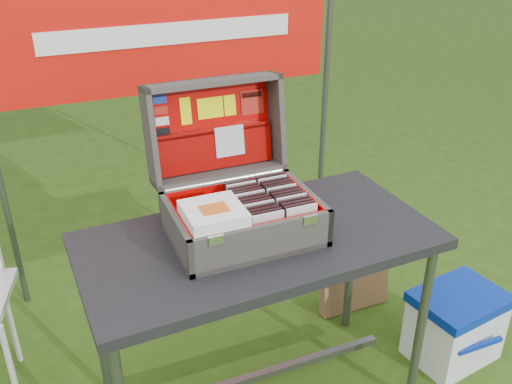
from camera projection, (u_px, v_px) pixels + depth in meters
name	position (u px, v px, depth m)	size (l,w,h in m)	color
table	(258.00, 323.00, 2.20)	(1.26, 0.63, 0.79)	black
table_top	(259.00, 241.00, 2.03)	(1.26, 0.63, 0.04)	black
table_leg_fr	(420.00, 330.00, 2.20)	(0.04, 0.04, 0.75)	#59595B
table_leg_bl	(98.00, 325.00, 2.23)	(0.04, 0.04, 0.75)	#59595B
table_leg_br	(351.00, 261.00, 2.62)	(0.04, 0.04, 0.75)	#59595B
table_brace	(258.00, 376.00, 2.33)	(1.11, 0.03, 0.03)	#59595B
suitcase	(237.00, 167.00, 1.97)	(0.51, 0.53, 0.49)	#49453F
suitcase_base_bottom	(244.00, 233.00, 2.02)	(0.51, 0.37, 0.02)	#49453F
suitcase_base_wall_front	(263.00, 243.00, 1.85)	(0.51, 0.02, 0.14)	#49453F
suitcase_base_wall_back	(227.00, 198.00, 2.14)	(0.51, 0.02, 0.14)	#49453F
suitcase_base_wall_left	(176.00, 233.00, 1.91)	(0.02, 0.37, 0.14)	#49453F
suitcase_base_wall_right	(306.00, 206.00, 2.08)	(0.02, 0.37, 0.14)	#49453F
suitcase_liner_floor	(244.00, 230.00, 2.02)	(0.47, 0.33, 0.01)	red
suitcase_latch_left	(216.00, 240.00, 1.76)	(0.05, 0.01, 0.03)	silver
suitcase_latch_right	(310.00, 220.00, 1.88)	(0.05, 0.01, 0.03)	silver
suitcase_hinge	(225.00, 180.00, 2.11)	(0.02, 0.02, 0.46)	silver
suitcase_lid_back	(210.00, 126.00, 2.17)	(0.51, 0.37, 0.02)	#49453F
suitcase_lid_rim_far	(211.00, 82.00, 2.06)	(0.51, 0.02, 0.14)	#49453F
suitcase_lid_rim_near	(219.00, 173.00, 2.17)	(0.51, 0.02, 0.14)	#49453F
suitcase_lid_rim_left	(150.00, 138.00, 2.03)	(0.02, 0.37, 0.14)	#49453F
suitcase_lid_rim_right	(276.00, 120.00, 2.20)	(0.02, 0.37, 0.14)	#49453F
suitcase_lid_liner	(212.00, 127.00, 2.16)	(0.47, 0.32, 0.01)	red
suitcase_liner_wall_front	(262.00, 239.00, 1.86)	(0.47, 0.01, 0.12)	red
suitcase_liner_wall_back	(228.00, 197.00, 2.12)	(0.47, 0.01, 0.12)	red
suitcase_liner_wall_left	(179.00, 230.00, 1.91)	(0.01, 0.33, 0.12)	red
suitcase_liner_wall_right	(303.00, 204.00, 2.07)	(0.01, 0.33, 0.12)	red
suitcase_lid_pocket	(215.00, 149.00, 2.17)	(0.45, 0.15, 0.03)	#870402
suitcase_pocket_edge	(214.00, 131.00, 2.14)	(0.44, 0.02, 0.02)	#870402
suitcase_pocket_cd	(230.00, 141.00, 2.16)	(0.11, 0.11, 0.01)	silver
lid_sticker_cc_a	(160.00, 99.00, 2.05)	(0.05, 0.03, 0.00)	#1933B2
lid_sticker_cc_b	(161.00, 110.00, 2.06)	(0.05, 0.03, 0.00)	red
lid_sticker_cc_c	(162.00, 121.00, 2.07)	(0.05, 0.03, 0.00)	white
lid_sticker_cc_d	(163.00, 132.00, 2.08)	(0.05, 0.03, 0.00)	black
lid_card_neon_tall	(186.00, 111.00, 2.09)	(0.04, 0.10, 0.00)	#EEF206
lid_card_neon_main	(210.00, 108.00, 2.13)	(0.10, 0.08, 0.00)	#EEF206
lid_card_neon_small	(230.00, 105.00, 2.15)	(0.05, 0.08, 0.00)	#EEF206
lid_sticker_band	(252.00, 102.00, 2.19)	(0.09, 0.09, 0.00)	red
lid_sticker_band_bar	(252.00, 95.00, 2.18)	(0.08, 0.02, 0.00)	black
cd_left_0	(268.00, 230.00, 1.88)	(0.11, 0.01, 0.13)	silver
cd_left_1	(266.00, 228.00, 1.90)	(0.11, 0.01, 0.13)	black
cd_left_2	(263.00, 225.00, 1.92)	(0.11, 0.01, 0.13)	black
cd_left_3	(261.00, 222.00, 1.93)	(0.11, 0.01, 0.13)	black
cd_left_4	(258.00, 219.00, 1.95)	(0.11, 0.01, 0.13)	silver
cd_left_5	(256.00, 216.00, 1.97)	(0.11, 0.01, 0.13)	black
cd_left_6	(254.00, 214.00, 1.98)	(0.11, 0.01, 0.13)	black
cd_left_7	(252.00, 211.00, 2.00)	(0.11, 0.01, 0.13)	black
cd_left_8	(250.00, 209.00, 2.02)	(0.11, 0.01, 0.13)	silver
cd_left_9	(248.00, 206.00, 2.03)	(0.11, 0.01, 0.13)	black
cd_left_10	(245.00, 204.00, 2.05)	(0.11, 0.01, 0.13)	black
cd_left_11	(243.00, 201.00, 2.07)	(0.11, 0.01, 0.13)	black
cd_left_12	(241.00, 199.00, 2.08)	(0.11, 0.01, 0.13)	silver
cd_left_13	(239.00, 196.00, 2.10)	(0.11, 0.01, 0.13)	black
cd_right_0	(301.00, 223.00, 1.93)	(0.11, 0.01, 0.13)	silver
cd_right_1	(299.00, 220.00, 1.94)	(0.11, 0.01, 0.13)	black
cd_right_2	(296.00, 218.00, 1.96)	(0.11, 0.01, 0.13)	black
cd_right_3	(293.00, 215.00, 1.98)	(0.11, 0.01, 0.13)	black
cd_right_4	(291.00, 212.00, 1.99)	(0.11, 0.01, 0.13)	silver
cd_right_5	(288.00, 210.00, 2.01)	(0.11, 0.01, 0.13)	black
cd_right_6	(286.00, 207.00, 2.03)	(0.11, 0.01, 0.13)	black
cd_right_7	(284.00, 205.00, 2.04)	(0.11, 0.01, 0.13)	black
cd_right_8	(281.00, 202.00, 2.06)	(0.11, 0.01, 0.13)	silver
cd_right_9	(279.00, 200.00, 2.07)	(0.11, 0.01, 0.13)	black
cd_right_10	(277.00, 197.00, 2.09)	(0.11, 0.01, 0.13)	black
cd_right_11	(274.00, 195.00, 2.11)	(0.11, 0.01, 0.13)	black
cd_right_12	(272.00, 193.00, 2.12)	(0.11, 0.01, 0.13)	silver
cd_right_13	(270.00, 191.00, 2.14)	(0.11, 0.01, 0.13)	black
songbook_0	(214.00, 218.00, 1.86)	(0.19, 0.19, 0.01)	white
songbook_1	(214.00, 216.00, 1.86)	(0.19, 0.19, 0.01)	white
songbook_2	(213.00, 215.00, 1.86)	(0.19, 0.19, 0.01)	white
songbook_3	(213.00, 214.00, 1.86)	(0.19, 0.19, 0.01)	white
songbook_4	(213.00, 212.00, 1.85)	(0.19, 0.19, 0.01)	white
songbook_5	(213.00, 211.00, 1.85)	(0.19, 0.19, 0.01)	white
songbook_6	(213.00, 210.00, 1.85)	(0.19, 0.19, 0.01)	white
songbook_7	(213.00, 208.00, 1.85)	(0.19, 0.19, 0.01)	white
songbook_graphic	(214.00, 209.00, 1.84)	(0.09, 0.07, 0.00)	#D85919
cooler	(455.00, 325.00, 2.53)	(0.38, 0.29, 0.34)	white
cooler_body	(454.00, 329.00, 2.54)	(0.36, 0.27, 0.29)	white
cooler_lid	(460.00, 299.00, 2.46)	(0.38, 0.29, 0.05)	#072696
cooler_handle	(480.00, 346.00, 2.40)	(0.23, 0.02, 0.02)	#072696
chair_leg_fr	(13.00, 376.00, 2.17)	(0.02, 0.02, 0.49)	silver
chair_leg_br	(10.00, 318.00, 2.47)	(0.02, 0.02, 0.49)	silver
cardboard_box	(354.00, 274.00, 2.84)	(0.37, 0.06, 0.39)	#996740
banner_post_right	(325.00, 103.00, 3.15)	(0.03, 0.03, 1.70)	#59595B
banner	(170.00, 33.00, 2.64)	(1.60, 0.01, 0.55)	red
banner_text	(171.00, 34.00, 2.63)	(1.20, 0.00, 0.10)	white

